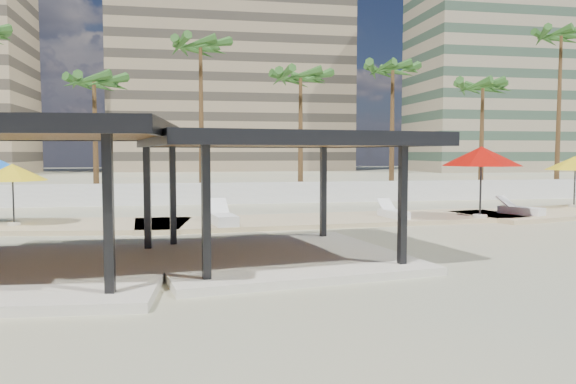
% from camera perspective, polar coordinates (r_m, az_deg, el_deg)
% --- Properties ---
extents(ground, '(200.00, 200.00, 0.00)m').
position_cam_1_polar(ground, '(16.20, 4.49, -6.20)').
color(ground, tan).
rests_on(ground, ground).
extents(promenade, '(44.45, 7.97, 0.24)m').
position_cam_1_polar(promenade, '(24.03, 4.28, -2.72)').
color(promenade, '#C6B284').
rests_on(promenade, ground).
extents(boundary_wall, '(56.00, 0.30, 1.20)m').
position_cam_1_polar(boundary_wall, '(31.74, -3.12, -0.10)').
color(boundary_wall, silver).
rests_on(boundary_wall, ground).
extents(building_mid, '(38.00, 16.00, 30.40)m').
position_cam_1_polar(building_mid, '(94.43, -5.81, 10.92)').
color(building_mid, '#847259').
rests_on(building_mid, ground).
extents(building_east, '(32.00, 15.00, 36.40)m').
position_cam_1_polar(building_east, '(97.75, 22.18, 12.18)').
color(building_east, gray).
rests_on(building_east, ground).
extents(pavilion_central, '(7.56, 7.56, 3.35)m').
position_cam_1_polar(pavilion_central, '(14.86, -1.16, 0.65)').
color(pavilion_central, beige).
rests_on(pavilion_central, ground).
extents(pavilion_west, '(7.54, 7.54, 3.54)m').
position_cam_1_polar(pavilion_west, '(14.20, -25.72, 0.56)').
color(pavilion_west, beige).
rests_on(pavilion_west, ground).
extents(umbrella_b, '(3.12, 3.12, 2.28)m').
position_cam_1_polar(umbrella_b, '(23.10, -26.21, 1.79)').
color(umbrella_b, beige).
rests_on(umbrella_b, promenade).
extents(umbrella_c, '(3.37, 3.37, 2.95)m').
position_cam_1_polar(umbrella_c, '(24.40, 19.04, 3.43)').
color(umbrella_c, beige).
rests_on(umbrella_c, promenade).
extents(umbrella_e, '(3.47, 3.47, 2.53)m').
position_cam_1_polar(umbrella_e, '(31.16, 27.17, 2.62)').
color(umbrella_e, beige).
rests_on(umbrella_e, promenade).
extents(lounger_a, '(1.07, 2.44, 0.89)m').
position_cam_1_polar(lounger_a, '(21.43, -6.68, -2.65)').
color(lounger_a, white).
rests_on(lounger_a, promenade).
extents(lounger_b, '(0.82, 1.97, 0.72)m').
position_cam_1_polar(lounger_b, '(23.84, 10.63, -2.12)').
color(lounger_b, white).
rests_on(lounger_b, promenade).
extents(lounger_c, '(1.52, 2.08, 0.76)m').
position_cam_1_polar(lounger_c, '(26.63, 22.52, -1.70)').
color(lounger_c, white).
rests_on(lounger_c, promenade).
extents(palm_c, '(3.00, 3.00, 7.73)m').
position_cam_1_polar(palm_c, '(34.03, -19.10, 10.17)').
color(palm_c, brown).
rests_on(palm_c, ground).
extents(palm_d, '(3.00, 3.00, 10.06)m').
position_cam_1_polar(palm_d, '(34.82, -8.88, 13.84)').
color(palm_d, brown).
rests_on(palm_d, ground).
extents(palm_e, '(3.00, 3.00, 8.33)m').
position_cam_1_polar(palm_e, '(34.81, 1.29, 11.19)').
color(palm_e, brown).
rests_on(palm_e, ground).
extents(palm_f, '(3.00, 3.00, 8.99)m').
position_cam_1_polar(palm_f, '(36.80, 10.60, 11.72)').
color(palm_f, brown).
rests_on(palm_f, ground).
extents(palm_g, '(3.00, 3.00, 8.01)m').
position_cam_1_polar(palm_g, '(38.90, 19.18, 9.76)').
color(palm_g, brown).
rests_on(palm_g, ground).
extents(palm_h, '(3.00, 3.00, 11.62)m').
position_cam_1_polar(palm_h, '(43.12, 26.00, 13.53)').
color(palm_h, brown).
rests_on(palm_h, ground).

